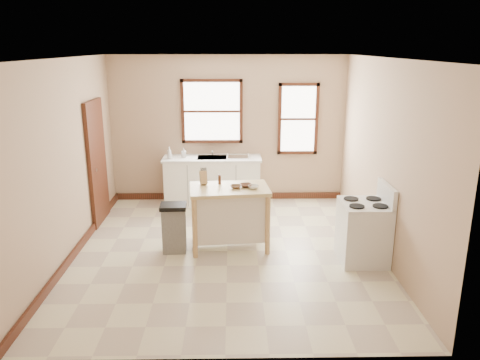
# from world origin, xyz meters

# --- Properties ---
(floor) EXTENTS (5.00, 5.00, 0.00)m
(floor) POSITION_xyz_m (0.00, 0.00, 0.00)
(floor) COLOR #C1B099
(floor) RESTS_ON ground
(ceiling) EXTENTS (5.00, 5.00, 0.00)m
(ceiling) POSITION_xyz_m (0.00, 0.00, 2.80)
(ceiling) COLOR white
(ceiling) RESTS_ON ground
(wall_back) EXTENTS (4.50, 0.04, 2.80)m
(wall_back) POSITION_xyz_m (0.00, 2.50, 1.40)
(wall_back) COLOR tan
(wall_back) RESTS_ON ground
(wall_left) EXTENTS (0.04, 5.00, 2.80)m
(wall_left) POSITION_xyz_m (-2.25, 0.00, 1.40)
(wall_left) COLOR tan
(wall_left) RESTS_ON ground
(wall_right) EXTENTS (0.04, 5.00, 2.80)m
(wall_right) POSITION_xyz_m (2.25, 0.00, 1.40)
(wall_right) COLOR tan
(wall_right) RESTS_ON ground
(window_main) EXTENTS (1.17, 0.06, 1.22)m
(window_main) POSITION_xyz_m (-0.30, 2.48, 1.75)
(window_main) COLOR black
(window_main) RESTS_ON wall_back
(window_side) EXTENTS (0.77, 0.06, 1.37)m
(window_side) POSITION_xyz_m (1.35, 2.48, 1.60)
(window_side) COLOR black
(window_side) RESTS_ON wall_back
(door_left) EXTENTS (0.06, 0.90, 2.10)m
(door_left) POSITION_xyz_m (-2.21, 1.30, 1.05)
(door_left) COLOR black
(door_left) RESTS_ON ground
(baseboard_back) EXTENTS (4.50, 0.04, 0.12)m
(baseboard_back) POSITION_xyz_m (0.00, 2.47, 0.06)
(baseboard_back) COLOR black
(baseboard_back) RESTS_ON ground
(baseboard_left) EXTENTS (0.04, 5.00, 0.12)m
(baseboard_left) POSITION_xyz_m (-2.22, 0.00, 0.06)
(baseboard_left) COLOR black
(baseboard_left) RESTS_ON ground
(sink_counter) EXTENTS (1.86, 0.62, 0.92)m
(sink_counter) POSITION_xyz_m (-0.30, 2.20, 0.46)
(sink_counter) COLOR white
(sink_counter) RESTS_ON ground
(faucet) EXTENTS (0.03, 0.03, 0.22)m
(faucet) POSITION_xyz_m (-0.30, 2.38, 1.03)
(faucet) COLOR silver
(faucet) RESTS_ON sink_counter
(soap_bottle_a) EXTENTS (0.09, 0.09, 0.22)m
(soap_bottle_a) POSITION_xyz_m (-1.09, 2.11, 1.03)
(soap_bottle_a) COLOR #B2B2B2
(soap_bottle_a) RESTS_ON sink_counter
(soap_bottle_b) EXTENTS (0.10, 0.10, 0.18)m
(soap_bottle_b) POSITION_xyz_m (-0.83, 2.20, 1.01)
(soap_bottle_b) COLOR #B2B2B2
(soap_bottle_b) RESTS_ON sink_counter
(dish_rack) EXTENTS (0.46, 0.39, 0.10)m
(dish_rack) POSITION_xyz_m (0.19, 2.18, 0.97)
(dish_rack) COLOR silver
(dish_rack) RESTS_ON sink_counter
(kitchen_island) EXTENTS (1.22, 0.84, 0.95)m
(kitchen_island) POSITION_xyz_m (0.04, 0.16, 0.47)
(kitchen_island) COLOR #E6C687
(kitchen_island) RESTS_ON ground
(knife_block) EXTENTS (0.12, 0.12, 0.20)m
(knife_block) POSITION_xyz_m (-0.35, 0.32, 1.05)
(knife_block) COLOR tan
(knife_block) RESTS_ON kitchen_island
(pepper_grinder) EXTENTS (0.05, 0.05, 0.15)m
(pepper_grinder) POSITION_xyz_m (-0.11, 0.33, 1.02)
(pepper_grinder) COLOR #452212
(pepper_grinder) RESTS_ON kitchen_island
(bowl_a) EXTENTS (0.17, 0.17, 0.04)m
(bowl_a) POSITION_xyz_m (0.13, 0.13, 0.97)
(bowl_a) COLOR brown
(bowl_a) RESTS_ON kitchen_island
(bowl_b) EXTENTS (0.22, 0.22, 0.04)m
(bowl_b) POSITION_xyz_m (0.28, 0.19, 0.97)
(bowl_b) COLOR brown
(bowl_b) RESTS_ON kitchen_island
(bowl_c) EXTENTS (0.19, 0.19, 0.05)m
(bowl_c) POSITION_xyz_m (0.39, 0.09, 0.97)
(bowl_c) COLOR silver
(bowl_c) RESTS_ON kitchen_island
(trash_bin) EXTENTS (0.39, 0.34, 0.74)m
(trash_bin) POSITION_xyz_m (-0.78, 0.02, 0.37)
(trash_bin) COLOR gray
(trash_bin) RESTS_ON ground
(gas_stove) EXTENTS (0.70, 0.70, 1.13)m
(gas_stove) POSITION_xyz_m (1.92, -0.34, 0.57)
(gas_stove) COLOR silver
(gas_stove) RESTS_ON ground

